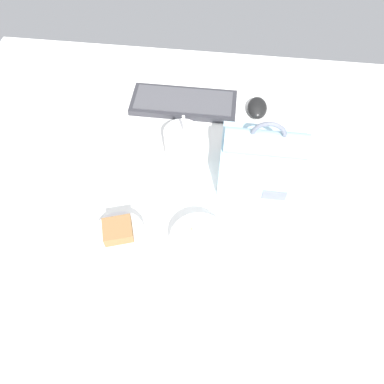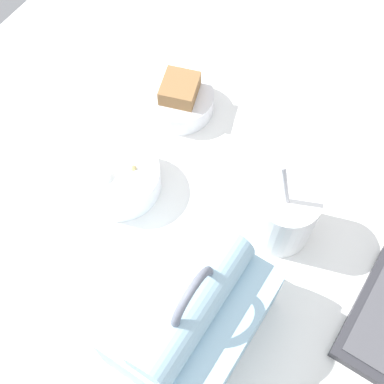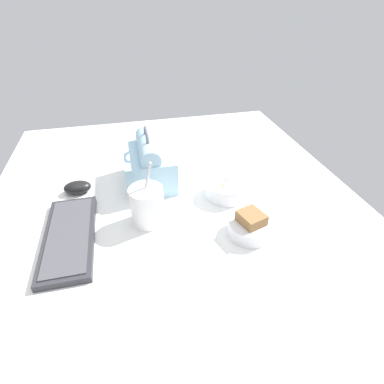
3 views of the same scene
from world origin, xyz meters
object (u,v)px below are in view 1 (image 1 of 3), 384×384
(keyboard, at_px, (184,103))
(lunch_bag, at_px, (262,159))
(computer_mouse, at_px, (257,108))
(bento_bowl_sandwich, at_px, (120,236))
(soup_cup, at_px, (183,146))
(bento_bowl_snacks, at_px, (199,242))

(keyboard, height_order, lunch_bag, lunch_bag)
(keyboard, bearing_deg, computer_mouse, -1.47)
(keyboard, distance_m, bento_bowl_sandwich, 0.46)
(soup_cup, bearing_deg, keyboard, 97.01)
(bento_bowl_snacks, height_order, computer_mouse, bento_bowl_snacks)
(keyboard, relative_size, bento_bowl_snacks, 2.39)
(soup_cup, relative_size, bento_bowl_snacks, 1.41)
(soup_cup, bearing_deg, bento_bowl_sandwich, -113.51)
(keyboard, relative_size, computer_mouse, 3.72)
(soup_cup, height_order, bento_bowl_sandwich, soup_cup)
(keyboard, xyz_separation_m, bento_bowl_sandwich, (-0.08, -0.45, 0.01))
(soup_cup, distance_m, computer_mouse, 0.27)
(keyboard, distance_m, lunch_bag, 0.33)
(bento_bowl_sandwich, distance_m, bento_bowl_snacks, 0.18)
(lunch_bag, height_order, computer_mouse, lunch_bag)
(lunch_bag, bearing_deg, keyboard, 133.68)
(computer_mouse, bearing_deg, bento_bowl_sandwich, -123.43)
(keyboard, bearing_deg, soup_cup, -82.99)
(bento_bowl_sandwich, bearing_deg, keyboard, 79.55)
(lunch_bag, bearing_deg, soup_cup, 171.77)
(bento_bowl_sandwich, relative_size, bento_bowl_snacks, 0.89)
(bento_bowl_sandwich, bearing_deg, lunch_bag, 35.96)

